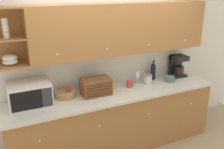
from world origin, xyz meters
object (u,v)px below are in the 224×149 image
object	(u,v)px
bread_box	(96,87)
coffee_maker	(178,65)
mug	(114,85)
wine_glass	(137,75)
microwave	(30,94)
wine_bottle	(153,71)
fruit_basket	(66,94)
storage_canister	(148,79)
mug_blue_second	(130,84)
bowl_stack_on_counter	(170,78)

from	to	relation	value
bread_box	coffee_maker	distance (m)	1.57
mug	wine_glass	distance (m)	0.42
microwave	wine_bottle	bearing A→B (deg)	3.70
fruit_basket	wine_bottle	xyz separation A→B (m)	(1.50, 0.09, 0.10)
storage_canister	wine_glass	bearing A→B (deg)	163.45
bread_box	mug_blue_second	distance (m)	0.57
microwave	mug_blue_second	distance (m)	1.47
fruit_basket	wine_glass	world-z (taller)	wine_glass
bread_box	wine_bottle	xyz separation A→B (m)	(1.09, 0.18, 0.02)
wine_glass	wine_bottle	xyz separation A→B (m)	(0.35, 0.08, -0.00)
microwave	fruit_basket	xyz separation A→B (m)	(0.48, 0.04, -0.10)
bread_box	mug	distance (m)	0.36
fruit_basket	bread_box	size ratio (longest dim) A/B	0.67
microwave	bowl_stack_on_counter	distance (m)	2.19
mug	coffee_maker	distance (m)	1.23
wine_bottle	bowl_stack_on_counter	distance (m)	0.30
mug_blue_second	storage_canister	bearing A→B (deg)	2.16
microwave	bread_box	bearing A→B (deg)	-3.58
microwave	coffee_maker	world-z (taller)	coffee_maker
wine_glass	wine_bottle	world-z (taller)	wine_bottle
mug	wine_bottle	world-z (taller)	wine_bottle
microwave	mug_blue_second	world-z (taller)	microwave
storage_canister	bowl_stack_on_counter	world-z (taller)	storage_canister
mug	mug_blue_second	xyz separation A→B (m)	(0.23, -0.08, 0.00)
fruit_basket	bread_box	xyz separation A→B (m)	(0.42, -0.09, 0.07)
fruit_basket	wine_bottle	size ratio (longest dim) A/B	0.85
storage_canister	wine_bottle	bearing A→B (deg)	36.72
bread_box	mug	world-z (taller)	bread_box
microwave	mug_blue_second	bearing A→B (deg)	-0.74
fruit_basket	mug	xyz separation A→B (m)	(0.75, 0.02, -0.00)
bowl_stack_on_counter	wine_glass	bearing A→B (deg)	168.36
wine_bottle	coffee_maker	world-z (taller)	coffee_maker
mug	coffee_maker	size ratio (longest dim) A/B	0.27
wine_bottle	coffee_maker	distance (m)	0.47
wine_glass	microwave	bearing A→B (deg)	-178.40
microwave	coffee_maker	xyz separation A→B (m)	(2.45, 0.09, 0.03)
bowl_stack_on_counter	microwave	bearing A→B (deg)	178.20
fruit_basket	bread_box	world-z (taller)	bread_box
wine_bottle	bowl_stack_on_counter	world-z (taller)	wine_bottle
fruit_basket	bread_box	bearing A→B (deg)	-12.55
mug_blue_second	coffee_maker	bearing A→B (deg)	5.98
microwave	bread_box	xyz separation A→B (m)	(0.90, -0.06, -0.03)
microwave	bread_box	world-z (taller)	microwave
fruit_basket	coffee_maker	distance (m)	1.98
bread_box	mug_blue_second	xyz separation A→B (m)	(0.57, 0.04, -0.07)
microwave	fruit_basket	size ratio (longest dim) A/B	1.92
bread_box	bowl_stack_on_counter	distance (m)	1.29
fruit_basket	bowl_stack_on_counter	world-z (taller)	fruit_basket
fruit_basket	storage_canister	xyz separation A→B (m)	(1.32, -0.04, 0.02)
bread_box	coffee_maker	xyz separation A→B (m)	(1.56, 0.14, 0.06)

